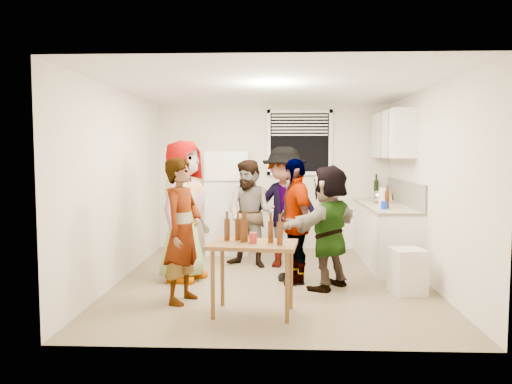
{
  "coord_description": "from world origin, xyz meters",
  "views": [
    {
      "loc": [
        0.05,
        -6.41,
        1.69
      ],
      "look_at": [
        -0.22,
        0.28,
        1.15
      ],
      "focal_mm": 35.0,
      "sensor_mm": 36.0,
      "label": 1
    }
  ],
  "objects_px": {
    "guest_orange": "(328,288)",
    "kettle": "(379,203)",
    "guest_stripe": "(183,301)",
    "refrigerator": "(228,202)",
    "guest_black": "(294,282)",
    "beer_bottle_table": "(271,242)",
    "wine_bottle": "(376,198)",
    "trash_bin": "(408,273)",
    "guest_grey": "(184,279)",
    "serving_table": "(253,314)",
    "guest_back_right": "(284,267)",
    "red_cup": "(253,243)",
    "beer_bottle_counter": "(387,209)",
    "guest_back_left": "(251,266)",
    "blue_cup": "(384,209)"
  },
  "relations": [
    {
      "from": "wine_bottle",
      "to": "trash_bin",
      "type": "distance_m",
      "value": 2.68
    },
    {
      "from": "refrigerator",
      "to": "guest_black",
      "type": "xyz_separation_m",
      "value": [
        1.04,
        -1.91,
        -0.85
      ]
    },
    {
      "from": "beer_bottle_counter",
      "to": "serving_table",
      "type": "xyz_separation_m",
      "value": [
        -1.79,
        -1.9,
        -0.9
      ]
    },
    {
      "from": "blue_cup",
      "to": "wine_bottle",
      "type": "bearing_deg",
      "value": 82.52
    },
    {
      "from": "red_cup",
      "to": "guest_orange",
      "type": "bearing_deg",
      "value": 49.65
    },
    {
      "from": "trash_bin",
      "to": "beer_bottle_counter",
      "type": "bearing_deg",
      "value": 91.25
    },
    {
      "from": "guest_black",
      "to": "guest_orange",
      "type": "distance_m",
      "value": 0.49
    },
    {
      "from": "guest_stripe",
      "to": "guest_orange",
      "type": "xyz_separation_m",
      "value": [
        1.7,
        0.63,
        0.0
      ]
    },
    {
      "from": "guest_grey",
      "to": "serving_table",
      "type": "bearing_deg",
      "value": -122.99
    },
    {
      "from": "wine_bottle",
      "to": "guest_orange",
      "type": "bearing_deg",
      "value": -113.61
    },
    {
      "from": "kettle",
      "to": "guest_black",
      "type": "distance_m",
      "value": 2.12
    },
    {
      "from": "blue_cup",
      "to": "guest_stripe",
      "type": "bearing_deg",
      "value": -150.8
    },
    {
      "from": "refrigerator",
      "to": "guest_back_right",
      "type": "xyz_separation_m",
      "value": [
        0.92,
        -1.04,
        -0.85
      ]
    },
    {
      "from": "beer_bottle_counter",
      "to": "guest_back_right",
      "type": "xyz_separation_m",
      "value": [
        -1.43,
        0.25,
        -0.9
      ]
    },
    {
      "from": "blue_cup",
      "to": "guest_orange",
      "type": "height_order",
      "value": "blue_cup"
    },
    {
      "from": "trash_bin",
      "to": "guest_stripe",
      "type": "relative_size",
      "value": 0.33
    },
    {
      "from": "red_cup",
      "to": "guest_back_left",
      "type": "distance_m",
      "value": 2.3
    },
    {
      "from": "serving_table",
      "to": "guest_orange",
      "type": "height_order",
      "value": "serving_table"
    },
    {
      "from": "kettle",
      "to": "wine_bottle",
      "type": "bearing_deg",
      "value": 78.82
    },
    {
      "from": "refrigerator",
      "to": "red_cup",
      "type": "bearing_deg",
      "value": -80.01
    },
    {
      "from": "blue_cup",
      "to": "guest_back_right",
      "type": "xyz_separation_m",
      "value": [
        -1.37,
        0.34,
        -0.9
      ]
    },
    {
      "from": "kettle",
      "to": "guest_back_right",
      "type": "xyz_separation_m",
      "value": [
        -1.48,
        -0.5,
        -0.9
      ]
    },
    {
      "from": "guest_grey",
      "to": "trash_bin",
      "type": "bearing_deg",
      "value": -79.52
    },
    {
      "from": "beer_bottle_table",
      "to": "red_cup",
      "type": "height_order",
      "value": "beer_bottle_table"
    },
    {
      "from": "beer_bottle_counter",
      "to": "guest_stripe",
      "type": "distance_m",
      "value": 3.13
    },
    {
      "from": "serving_table",
      "to": "red_cup",
      "type": "bearing_deg",
      "value": -85.42
    },
    {
      "from": "serving_table",
      "to": "guest_orange",
      "type": "xyz_separation_m",
      "value": [
        0.89,
        1.03,
        0.0
      ]
    },
    {
      "from": "red_cup",
      "to": "guest_back_right",
      "type": "xyz_separation_m",
      "value": [
        0.35,
        2.17,
        -0.75
      ]
    },
    {
      "from": "trash_bin",
      "to": "guest_stripe",
      "type": "xyz_separation_m",
      "value": [
        -2.62,
        -0.43,
        -0.25
      ]
    },
    {
      "from": "wine_bottle",
      "to": "red_cup",
      "type": "height_order",
      "value": "wine_bottle"
    },
    {
      "from": "trash_bin",
      "to": "guest_back_left",
      "type": "height_order",
      "value": "trash_bin"
    },
    {
      "from": "beer_bottle_table",
      "to": "guest_orange",
      "type": "distance_m",
      "value": 1.44
    },
    {
      "from": "beer_bottle_table",
      "to": "wine_bottle",
      "type": "bearing_deg",
      "value": 62.73
    },
    {
      "from": "trash_bin",
      "to": "guest_black",
      "type": "distance_m",
      "value": 1.43
    },
    {
      "from": "guest_grey",
      "to": "guest_stripe",
      "type": "relative_size",
      "value": 1.13
    },
    {
      "from": "wine_bottle",
      "to": "guest_orange",
      "type": "distance_m",
      "value": 2.76
    },
    {
      "from": "guest_orange",
      "to": "kettle",
      "type": "bearing_deg",
      "value": -171.07
    },
    {
      "from": "refrigerator",
      "to": "kettle",
      "type": "distance_m",
      "value": 2.46
    },
    {
      "from": "blue_cup",
      "to": "serving_table",
      "type": "relative_size",
      "value": 0.13
    },
    {
      "from": "beer_bottle_table",
      "to": "guest_grey",
      "type": "bearing_deg",
      "value": 130.93
    },
    {
      "from": "beer_bottle_counter",
      "to": "blue_cup",
      "type": "relative_size",
      "value": 2.16
    },
    {
      "from": "serving_table",
      "to": "guest_back_right",
      "type": "distance_m",
      "value": 2.18
    },
    {
      "from": "trash_bin",
      "to": "guest_orange",
      "type": "xyz_separation_m",
      "value": [
        -0.92,
        0.2,
        -0.25
      ]
    },
    {
      "from": "kettle",
      "to": "guest_orange",
      "type": "xyz_separation_m",
      "value": [
        -0.95,
        -1.62,
        -0.9
      ]
    },
    {
      "from": "wine_bottle",
      "to": "beer_bottle_counter",
      "type": "height_order",
      "value": "wine_bottle"
    },
    {
      "from": "red_cup",
      "to": "guest_orange",
      "type": "relative_size",
      "value": 0.07
    },
    {
      "from": "serving_table",
      "to": "guest_stripe",
      "type": "bearing_deg",
      "value": 153.94
    },
    {
      "from": "refrigerator",
      "to": "beer_bottle_table",
      "type": "xyz_separation_m",
      "value": [
        0.75,
        -3.18,
        -0.1
      ]
    },
    {
      "from": "wine_bottle",
      "to": "trash_bin",
      "type": "bearing_deg",
      "value": -92.79
    },
    {
      "from": "beer_bottle_table",
      "to": "trash_bin",
      "type": "bearing_deg",
      "value": 26.4
    }
  ]
}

